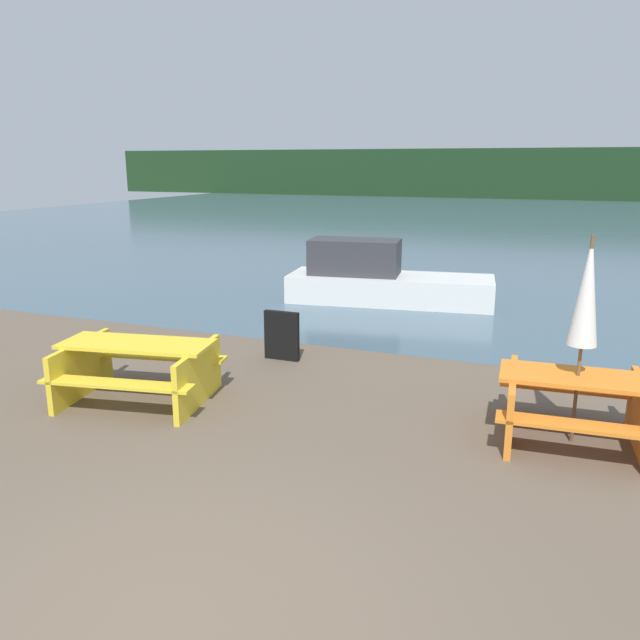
# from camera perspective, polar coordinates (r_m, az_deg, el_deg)

# --- Properties ---
(ground_plane) EXTENTS (60.00, 60.00, 0.00)m
(ground_plane) POSITION_cam_1_polar(r_m,az_deg,el_deg) (4.60, -14.17, -25.55)
(ground_plane) COLOR brown
(water) EXTENTS (60.00, 50.00, 0.00)m
(water) POSITION_cam_1_polar(r_m,az_deg,el_deg) (34.28, 18.00, 8.69)
(water) COLOR #425B6B
(water) RESTS_ON ground_plane
(far_treeline) EXTENTS (80.00, 1.60, 4.00)m
(far_treeline) POSITION_cam_1_polar(r_m,az_deg,el_deg) (54.14, 19.69, 12.48)
(far_treeline) COLOR #193319
(far_treeline) RESTS_ON water
(picnic_table_yellow) EXTENTS (2.08, 1.69, 0.76)m
(picnic_table_yellow) POSITION_cam_1_polar(r_m,az_deg,el_deg) (8.09, -16.30, -3.99)
(picnic_table_yellow) COLOR yellow
(picnic_table_yellow) RESTS_ON ground_plane
(picnic_table_orange) EXTENTS (1.65, 1.47, 0.75)m
(picnic_table_orange) POSITION_cam_1_polar(r_m,az_deg,el_deg) (7.17, 22.29, -7.00)
(picnic_table_orange) COLOR orange
(picnic_table_orange) RESTS_ON ground_plane
(umbrella_white) EXTENTS (0.30, 0.30, 2.22)m
(umbrella_white) POSITION_cam_1_polar(r_m,az_deg,el_deg) (6.86, 23.22, 2.32)
(umbrella_white) COLOR brown
(umbrella_white) RESTS_ON ground_plane
(boat) EXTENTS (4.44, 1.97, 1.32)m
(boat) POSITION_cam_1_polar(r_m,az_deg,el_deg) (13.37, 5.51, 3.69)
(boat) COLOR silver
(boat) RESTS_ON water
(signboard) EXTENTS (0.55, 0.08, 0.75)m
(signboard) POSITION_cam_1_polar(r_m,az_deg,el_deg) (9.40, -3.52, -1.44)
(signboard) COLOR black
(signboard) RESTS_ON ground_plane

